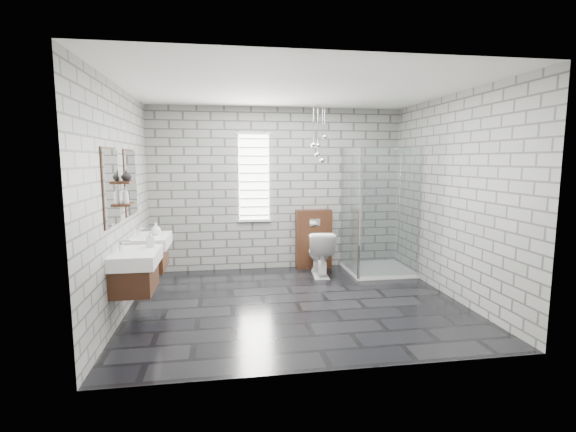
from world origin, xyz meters
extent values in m
cube|color=black|center=(0.00, 0.00, -0.01)|extent=(4.20, 3.60, 0.02)
cube|color=white|center=(0.00, 0.00, 2.71)|extent=(4.20, 3.60, 0.02)
cube|color=gray|center=(0.00, 1.81, 1.35)|extent=(4.20, 0.02, 2.70)
cube|color=gray|center=(0.00, -1.81, 1.35)|extent=(4.20, 0.02, 2.70)
cube|color=gray|center=(-2.11, 0.00, 1.35)|extent=(0.02, 3.60, 2.70)
cube|color=gray|center=(2.11, 0.00, 1.35)|extent=(0.02, 3.60, 2.70)
cube|color=#412314|center=(-1.89, -0.49, 0.55)|extent=(0.42, 0.62, 0.30)
cube|color=silver|center=(-1.69, -0.49, 0.58)|extent=(0.02, 0.35, 0.01)
cube|color=white|center=(-1.87, -0.49, 0.77)|extent=(0.47, 0.70, 0.15)
cylinder|color=silver|center=(-2.02, -0.49, 0.91)|extent=(0.04, 0.04, 0.12)
cylinder|color=silver|center=(-1.97, -0.49, 0.96)|extent=(0.10, 0.02, 0.02)
cube|color=white|center=(-2.08, -0.49, 1.55)|extent=(0.03, 0.55, 0.80)
cube|color=#412314|center=(-2.09, -0.49, 1.55)|extent=(0.01, 0.59, 0.84)
cube|color=#412314|center=(-1.89, 0.46, 0.55)|extent=(0.42, 0.62, 0.30)
cube|color=silver|center=(-1.69, 0.46, 0.58)|extent=(0.02, 0.35, 0.01)
cube|color=white|center=(-1.87, 0.46, 0.77)|extent=(0.47, 0.70, 0.15)
cylinder|color=silver|center=(-2.02, 0.46, 0.91)|extent=(0.04, 0.04, 0.12)
cylinder|color=silver|center=(-1.97, 0.46, 0.96)|extent=(0.10, 0.02, 0.02)
cube|color=white|center=(-2.08, 0.46, 1.55)|extent=(0.03, 0.55, 0.80)
cube|color=#412314|center=(-2.09, 0.46, 1.55)|extent=(0.01, 0.59, 0.84)
cube|color=#412314|center=(-2.03, -0.05, 1.32)|extent=(0.14, 0.30, 0.03)
cube|color=#412314|center=(-2.03, -0.05, 1.58)|extent=(0.14, 0.30, 0.03)
cube|color=white|center=(-0.40, 1.79, 1.55)|extent=(0.50, 0.02, 1.40)
cube|color=silver|center=(-0.40, 1.77, 2.27)|extent=(0.56, 0.04, 0.04)
cube|color=silver|center=(-0.40, 1.77, 0.83)|extent=(0.56, 0.04, 0.04)
cube|color=silver|center=(-0.40, 1.77, 0.92)|extent=(0.48, 0.01, 0.02)
cube|color=silver|center=(-0.40, 1.77, 1.06)|extent=(0.48, 0.01, 0.02)
cube|color=silver|center=(-0.40, 1.77, 1.20)|extent=(0.48, 0.01, 0.02)
cube|color=silver|center=(-0.40, 1.77, 1.34)|extent=(0.48, 0.01, 0.02)
cube|color=silver|center=(-0.40, 1.77, 1.48)|extent=(0.48, 0.01, 0.02)
cube|color=silver|center=(-0.40, 1.77, 1.62)|extent=(0.48, 0.01, 0.02)
cube|color=silver|center=(-0.40, 1.77, 1.76)|extent=(0.48, 0.01, 0.02)
cube|color=silver|center=(-0.40, 1.77, 1.90)|extent=(0.48, 0.01, 0.02)
cube|color=silver|center=(-0.40, 1.77, 2.04)|extent=(0.48, 0.01, 0.03)
cube|color=silver|center=(-0.40, 1.77, 2.18)|extent=(0.48, 0.01, 0.03)
cube|color=#412314|center=(0.60, 1.70, 0.50)|extent=(0.60, 0.20, 1.00)
cube|color=silver|center=(0.60, 1.60, 0.80)|extent=(0.18, 0.01, 0.12)
cube|color=white|center=(1.60, 1.30, 0.03)|extent=(1.00, 1.00, 0.06)
cube|color=silver|center=(1.60, 0.81, 1.03)|extent=(1.00, 0.01, 2.00)
cube|color=silver|center=(1.11, 1.30, 1.03)|extent=(0.01, 1.00, 2.00)
cube|color=silver|center=(1.11, 0.81, 1.03)|extent=(0.03, 0.03, 2.00)
cube|color=silver|center=(2.08, 0.81, 1.03)|extent=(0.03, 0.03, 2.00)
cylinder|color=silver|center=(2.04, 1.50, 1.10)|extent=(0.02, 0.02, 1.80)
cylinder|color=silver|center=(1.96, 1.50, 2.02)|extent=(0.14, 0.14, 0.02)
sphere|color=silver|center=(0.49, 1.29, 2.07)|extent=(0.09, 0.09, 0.09)
cylinder|color=silver|center=(0.49, 1.29, 2.41)|extent=(0.01, 0.01, 0.58)
sphere|color=silver|center=(0.65, 1.36, 1.83)|extent=(0.09, 0.09, 0.09)
cylinder|color=silver|center=(0.65, 1.36, 2.29)|extent=(0.01, 0.01, 0.82)
sphere|color=silver|center=(0.59, 1.41, 2.07)|extent=(0.09, 0.09, 0.09)
cylinder|color=silver|center=(0.59, 1.41, 2.41)|extent=(0.01, 0.01, 0.59)
sphere|color=silver|center=(0.58, 1.38, 1.92)|extent=(0.09, 0.09, 0.09)
cylinder|color=silver|center=(0.58, 1.38, 2.33)|extent=(0.01, 0.01, 0.73)
sphere|color=silver|center=(0.70, 1.43, 2.20)|extent=(0.09, 0.09, 0.09)
cylinder|color=silver|center=(0.70, 1.43, 2.47)|extent=(0.01, 0.01, 0.45)
imported|color=white|center=(0.60, 1.22, 0.36)|extent=(0.47, 0.74, 0.72)
imported|color=#B2B2B2|center=(-1.74, -0.29, 0.94)|extent=(0.09, 0.09, 0.18)
imported|color=#B2B2B2|center=(-1.80, 0.51, 0.93)|extent=(0.13, 0.13, 0.16)
imported|color=#B2B2B2|center=(-2.02, -0.14, 1.43)|extent=(0.07, 0.07, 0.19)
imported|color=#B2B2B2|center=(-2.02, -0.04, 1.66)|extent=(0.12, 0.12, 0.12)
camera|label=1|loc=(-0.91, -5.14, 1.84)|focal=26.00mm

